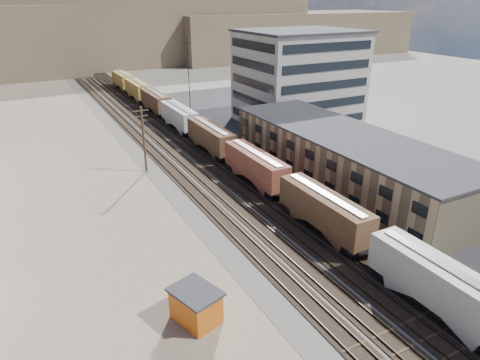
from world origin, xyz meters
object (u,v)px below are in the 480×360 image
utility_pole_north (144,138)px  freight_train (194,125)px  parked_car_blue (347,144)px  maintenance_shed (196,305)px

utility_pole_north → freight_train: bearing=42.0°
utility_pole_north → parked_car_blue: utility_pole_north is taller
utility_pole_north → maintenance_shed: utility_pole_north is taller
freight_train → utility_pole_north: bearing=-138.0°
utility_pole_north → maintenance_shed: bearing=-99.8°
freight_train → parked_car_blue: size_ratio=22.08×
maintenance_shed → parked_car_blue: bearing=34.9°
utility_pole_north → parked_car_blue: size_ratio=1.84×
freight_train → parked_car_blue: 27.62m
parked_car_blue → freight_train: bearing=89.0°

